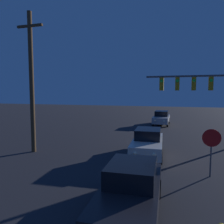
{
  "coord_description": "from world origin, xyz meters",
  "views": [
    {
      "loc": [
        3.33,
        1.49,
        3.79
      ],
      "look_at": [
        0.0,
        12.47,
        2.74
      ],
      "focal_mm": 35.0,
      "sensor_mm": 36.0,
      "label": 1
    }
  ],
  "objects": [
    {
      "name": "stop_sign",
      "position": [
        4.79,
        11.86,
        1.52
      ],
      "size": [
        0.79,
        0.07,
        2.17
      ],
      "color": "#4C4C51",
      "rests_on": "ground_plane"
    },
    {
      "name": "car_near",
      "position": [
        2.02,
        7.81,
        0.8
      ],
      "size": [
        1.91,
        4.53,
        1.6
      ],
      "rotation": [
        0.0,
        0.0,
        3.19
      ],
      "color": "black",
      "rests_on": "ground_plane"
    },
    {
      "name": "traffic_signal_mast",
      "position": [
        4.65,
        17.18,
        3.89
      ],
      "size": [
        5.37,
        0.3,
        5.52
      ],
      "color": "#4C4C51",
      "rests_on": "ground_plane"
    },
    {
      "name": "car_mid",
      "position": [
        1.67,
        14.3,
        0.8
      ],
      "size": [
        1.96,
        4.55,
        1.6
      ],
      "rotation": [
        0.0,
        0.0,
        3.2
      ],
      "color": "beige",
      "rests_on": "ground_plane"
    },
    {
      "name": "utility_pole",
      "position": [
        -5.41,
        13.1,
        4.5
      ],
      "size": [
        1.76,
        0.28,
        8.66
      ],
      "color": "#4C3823",
      "rests_on": "ground_plane"
    },
    {
      "name": "car_far",
      "position": [
        1.53,
        27.23,
        0.8
      ],
      "size": [
        1.79,
        4.49,
        1.6
      ],
      "rotation": [
        0.0,
        0.0,
        3.13
      ],
      "color": "#99999E",
      "rests_on": "ground_plane"
    }
  ]
}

